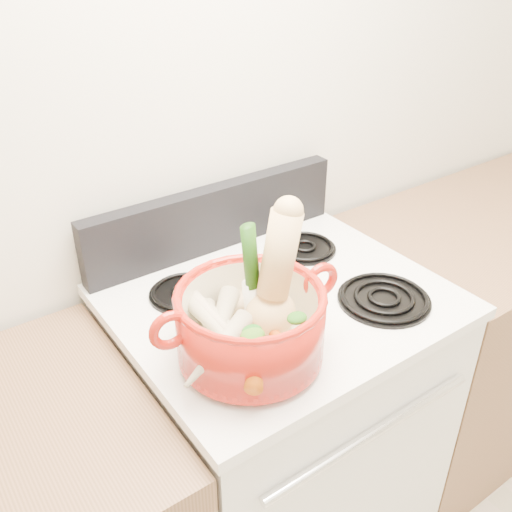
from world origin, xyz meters
TOP-DOWN VIEW (x-y plane):
  - wall_back at (0.00, 1.75)m, footprint 3.50×0.02m
  - stove_body at (0.00, 1.40)m, footprint 0.76×0.65m
  - cooktop at (0.00, 1.40)m, footprint 0.78×0.67m
  - control_backsplash at (0.00, 1.70)m, footprint 0.76×0.05m
  - oven_handle at (0.00, 1.06)m, footprint 0.60×0.02m
  - counter_right at (1.07, 1.40)m, footprint 1.36×0.65m
  - burner_front_left at (-0.19, 1.24)m, footprint 0.22×0.22m
  - burner_front_right at (0.19, 1.24)m, footprint 0.22×0.22m
  - burner_back_left at (-0.19, 1.54)m, footprint 0.17×0.17m
  - burner_back_right at (0.19, 1.54)m, footprint 0.17×0.17m
  - dutch_oven at (-0.19, 1.25)m, footprint 0.33×0.33m
  - pot_handle_left at (-0.36, 1.27)m, footprint 0.09×0.03m
  - pot_handle_right at (-0.02, 1.24)m, footprint 0.09×0.03m
  - squash at (-0.14, 1.25)m, footprint 0.18×0.13m
  - leek at (-0.16, 1.29)m, footprint 0.06×0.07m
  - ginger at (-0.17, 1.36)m, footprint 0.08×0.06m
  - parsnip_0 at (-0.27, 1.28)m, footprint 0.12×0.20m
  - parsnip_1 at (-0.25, 1.29)m, footprint 0.20×0.20m
  - parsnip_2 at (-0.22, 1.29)m, footprint 0.07×0.17m
  - parsnip_3 at (-0.29, 1.23)m, footprint 0.20×0.12m
  - parsnip_4 at (-0.26, 1.30)m, footprint 0.05×0.23m
  - parsnip_5 at (-0.25, 1.31)m, footprint 0.06×0.22m
  - carrot_0 at (-0.22, 1.22)m, footprint 0.10×0.15m
  - carrot_1 at (-0.23, 1.18)m, footprint 0.14×0.15m
  - carrot_2 at (-0.16, 1.22)m, footprint 0.04×0.16m

SIDE VIEW (x-z plane):
  - counter_right at x=1.07m, z-range 0.00..0.90m
  - stove_body at x=0.00m, z-range 0.00..0.92m
  - oven_handle at x=0.00m, z-range 0.77..0.79m
  - cooktop at x=0.00m, z-range 0.92..0.95m
  - burner_front_left at x=-0.19m, z-range 0.95..0.97m
  - burner_front_right at x=0.19m, z-range 0.95..0.97m
  - burner_back_left at x=-0.19m, z-range 0.95..0.97m
  - burner_back_right at x=0.19m, z-range 0.95..0.97m
  - carrot_0 at x=-0.22m, z-range 0.99..1.04m
  - ginger at x=-0.17m, z-range 1.00..1.04m
  - parsnip_0 at x=-0.27m, z-range 0.99..1.05m
  - carrot_1 at x=-0.23m, z-range 1.00..1.05m
  - carrot_2 at x=-0.16m, z-range 1.01..1.05m
  - parsnip_1 at x=-0.25m, z-range 1.00..1.07m
  - parsnip_2 at x=-0.22m, z-range 1.01..1.06m
  - control_backsplash at x=0.00m, z-range 0.95..1.13m
  - parsnip_3 at x=-0.29m, z-range 1.01..1.07m
  - dutch_oven at x=-0.19m, z-range 0.97..1.12m
  - parsnip_4 at x=-0.26m, z-range 1.02..1.08m
  - parsnip_5 at x=-0.25m, z-range 1.02..1.08m
  - pot_handle_left at x=-0.36m, z-range 1.05..1.13m
  - pot_handle_right at x=-0.02m, z-range 1.05..1.13m
  - leek at x=-0.16m, z-range 1.00..1.25m
  - squash at x=-0.14m, z-range 0.99..1.28m
  - wall_back at x=0.00m, z-range 0.00..2.60m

